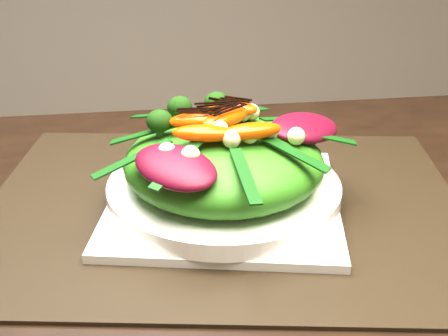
{
  "coord_description": "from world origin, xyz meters",
  "views": [
    {
      "loc": [
        0.2,
        -0.39,
        1.06
      ],
      "look_at": [
        0.27,
        0.15,
        0.8
      ],
      "focal_mm": 48.0,
      "sensor_mm": 36.0,
      "label": 1
    }
  ],
  "objects": [
    {
      "name": "lettuce_mound",
      "position": [
        0.27,
        0.15,
        0.8
      ],
      "size": [
        0.24,
        0.24,
        0.07
      ],
      "primitive_type": "ellipsoid",
      "rotation": [
        0.0,
        0.0,
        0.19
      ],
      "color": "#347A16",
      "rests_on": "salad_bowl"
    },
    {
      "name": "macadamia_nut",
      "position": [
        0.29,
        0.11,
        0.84
      ],
      "size": [
        0.02,
        0.02,
        0.02
      ],
      "primitive_type": "sphere",
      "rotation": [
        0.0,
        0.0,
        0.37
      ],
      "color": "beige",
      "rests_on": "lettuce_mound"
    },
    {
      "name": "radicchio_leaf",
      "position": [
        0.36,
        0.15,
        0.83
      ],
      "size": [
        0.1,
        0.09,
        0.02
      ],
      "primitive_type": "ellipsoid",
      "rotation": [
        0.0,
        0.0,
        0.59
      ],
      "color": "#490717",
      "rests_on": "lettuce_mound"
    },
    {
      "name": "placemat",
      "position": [
        0.27,
        0.15,
        0.75
      ],
      "size": [
        0.55,
        0.45,
        0.0
      ],
      "primitive_type": "cube",
      "rotation": [
        0.0,
        0.0,
        -0.17
      ],
      "color": "black",
      "rests_on": "dining_table"
    },
    {
      "name": "balsamic_drizzle",
      "position": [
        0.26,
        0.17,
        0.85
      ],
      "size": [
        0.04,
        0.01,
        0.0
      ],
      "primitive_type": "cube",
      "rotation": [
        0.0,
        0.0,
        0.1
      ],
      "color": "black",
      "rests_on": "orange_segment"
    },
    {
      "name": "salad_bowl",
      "position": [
        0.27,
        0.15,
        0.77
      ],
      "size": [
        0.31,
        0.31,
        0.02
      ],
      "primitive_type": "cylinder",
      "rotation": [
        0.0,
        0.0,
        -0.37
      ],
      "color": "white",
      "rests_on": "plate_base"
    },
    {
      "name": "orange_segment",
      "position": [
        0.26,
        0.17,
        0.84
      ],
      "size": [
        0.06,
        0.03,
        0.02
      ],
      "primitive_type": "ellipsoid",
      "rotation": [
        0.0,
        0.0,
        0.1
      ],
      "color": "#FF3D04",
      "rests_on": "lettuce_mound"
    },
    {
      "name": "broccoli_floret",
      "position": [
        0.22,
        0.17,
        0.85
      ],
      "size": [
        0.04,
        0.04,
        0.04
      ],
      "primitive_type": "sphere",
      "rotation": [
        0.0,
        0.0,
        -0.28
      ],
      "color": "#153309",
      "rests_on": "lettuce_mound"
    },
    {
      "name": "plate_base",
      "position": [
        0.27,
        0.15,
        0.76
      ],
      "size": [
        0.28,
        0.28,
        0.01
      ],
      "primitive_type": "cube",
      "rotation": [
        0.0,
        0.0,
        -0.21
      ],
      "color": "silver",
      "rests_on": "placemat"
    }
  ]
}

